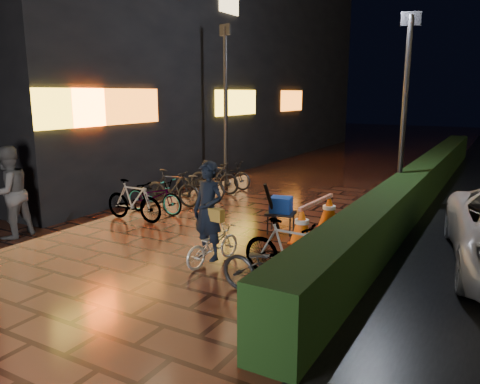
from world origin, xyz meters
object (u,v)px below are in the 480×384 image
Objects in this scene: bystander_person at (9,193)px; cyclist at (210,227)px; traffic_barrier at (316,217)px; cart_assembly at (280,207)px.

bystander_person is 4.50m from cyclist.
cyclist is at bearing -110.47° from traffic_barrier.
cyclist is 0.98× the size of traffic_barrier.
cyclist is at bearing 97.96° from bystander_person.
traffic_barrier is 0.79m from cart_assembly.
cart_assembly is at bearing 83.49° from cyclist.
bystander_person is at bearing -148.45° from traffic_barrier.
bystander_person reaches higher than traffic_barrier.
cart_assembly is at bearing -157.63° from traffic_barrier.
traffic_barrier is at bearing 120.15° from bystander_person.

